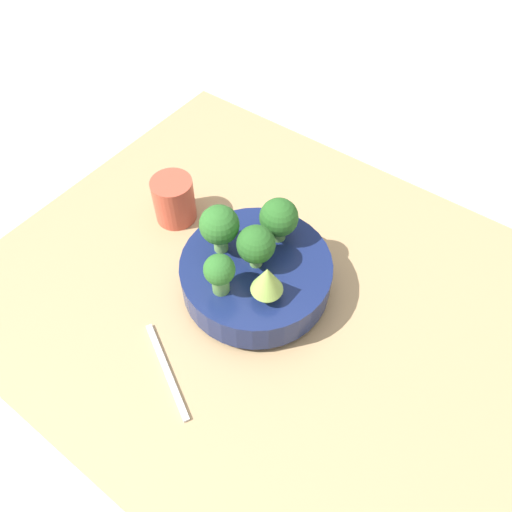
# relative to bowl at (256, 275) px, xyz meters

# --- Properties ---
(ground_plane) EXTENTS (6.00, 6.00, 0.00)m
(ground_plane) POSITION_rel_bowl_xyz_m (0.01, 0.01, -0.09)
(ground_plane) COLOR beige
(table) EXTENTS (0.95, 0.80, 0.04)m
(table) POSITION_rel_bowl_xyz_m (0.01, 0.01, -0.06)
(table) COLOR tan
(table) RESTS_ON ground_plane
(bowl) EXTENTS (0.26, 0.26, 0.07)m
(bowl) POSITION_rel_bowl_xyz_m (0.00, 0.00, 0.00)
(bowl) COLOR navy
(bowl) RESTS_ON table
(romanesco_piece_near) EXTENTS (0.05, 0.05, 0.07)m
(romanesco_piece_near) POSITION_rel_bowl_xyz_m (0.05, -0.04, 0.08)
(romanesco_piece_near) COLOR #6BA34C
(romanesco_piece_near) RESTS_ON bowl
(broccoli_floret_back) EXTENTS (0.07, 0.07, 0.08)m
(broccoli_floret_back) POSITION_rel_bowl_xyz_m (-0.00, 0.07, 0.08)
(broccoli_floret_back) COLOR #609347
(broccoli_floret_back) RESTS_ON bowl
(broccoli_floret_left) EXTENTS (0.07, 0.07, 0.09)m
(broccoli_floret_left) POSITION_rel_bowl_xyz_m (-0.07, -0.01, 0.09)
(broccoli_floret_left) COLOR #7AB256
(broccoli_floret_left) RESTS_ON bowl
(broccoli_floret_front) EXTENTS (0.05, 0.05, 0.08)m
(broccoli_floret_front) POSITION_rel_bowl_xyz_m (-0.01, -0.07, 0.08)
(broccoli_floret_front) COLOR #609347
(broccoli_floret_front) RESTS_ON bowl
(broccoli_floret_center) EXTENTS (0.06, 0.06, 0.08)m
(broccoli_floret_center) POSITION_rel_bowl_xyz_m (0.00, -0.00, 0.08)
(broccoli_floret_center) COLOR #7AB256
(broccoli_floret_center) RESTS_ON bowl
(cup) EXTENTS (0.08, 0.08, 0.09)m
(cup) POSITION_rel_bowl_xyz_m (-0.23, 0.05, 0.00)
(cup) COLOR #C64C38
(cup) RESTS_ON table
(fork) EXTENTS (0.16, 0.09, 0.01)m
(fork) POSITION_rel_bowl_xyz_m (-0.02, -0.21, -0.04)
(fork) COLOR silver
(fork) RESTS_ON table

